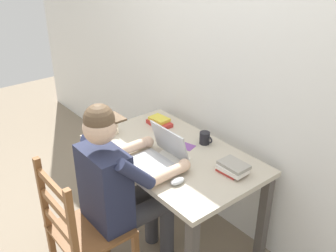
{
  "coord_description": "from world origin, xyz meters",
  "views": [
    {
      "loc": [
        1.74,
        -1.45,
        2.07
      ],
      "look_at": [
        0.01,
        -0.05,
        0.95
      ],
      "focal_mm": 41.05,
      "sensor_mm": 36.0,
      "label": 1
    }
  ],
  "objects_px": {
    "coffee_mug_dark": "(205,138)",
    "book_stack_main": "(233,168)",
    "seated_person": "(120,184)",
    "desk": "(172,165)",
    "laptop": "(159,156)",
    "landscape_photo_print": "(185,146)",
    "wooden_chair": "(83,232)",
    "computer_mouse": "(177,181)",
    "book_stack_side": "(159,122)",
    "coffee_mug_white": "(113,128)"
  },
  "relations": [
    {
      "from": "seated_person",
      "to": "computer_mouse",
      "type": "bearing_deg",
      "value": 42.81
    },
    {
      "from": "book_stack_main",
      "to": "book_stack_side",
      "type": "bearing_deg",
      "value": 175.75
    },
    {
      "from": "computer_mouse",
      "to": "book_stack_side",
      "type": "distance_m",
      "value": 0.8
    },
    {
      "from": "book_stack_side",
      "to": "landscape_photo_print",
      "type": "height_order",
      "value": "book_stack_side"
    },
    {
      "from": "computer_mouse",
      "to": "book_stack_side",
      "type": "height_order",
      "value": "book_stack_side"
    },
    {
      "from": "desk",
      "to": "wooden_chair",
      "type": "bearing_deg",
      "value": -86.59
    },
    {
      "from": "landscape_photo_print",
      "to": "wooden_chair",
      "type": "bearing_deg",
      "value": -103.32
    },
    {
      "from": "desk",
      "to": "computer_mouse",
      "type": "height_order",
      "value": "computer_mouse"
    },
    {
      "from": "desk",
      "to": "computer_mouse",
      "type": "xyz_separation_m",
      "value": [
        0.3,
        -0.21,
        0.12
      ]
    },
    {
      "from": "coffee_mug_dark",
      "to": "landscape_photo_print",
      "type": "xyz_separation_m",
      "value": [
        -0.06,
        -0.13,
        -0.04
      ]
    },
    {
      "from": "wooden_chair",
      "to": "computer_mouse",
      "type": "xyz_separation_m",
      "value": [
        0.26,
        0.52,
        0.28
      ]
    },
    {
      "from": "computer_mouse",
      "to": "book_stack_side",
      "type": "bearing_deg",
      "value": 149.75
    },
    {
      "from": "book_stack_main",
      "to": "book_stack_side",
      "type": "distance_m",
      "value": 0.82
    },
    {
      "from": "seated_person",
      "to": "laptop",
      "type": "bearing_deg",
      "value": 88.75
    },
    {
      "from": "coffee_mug_white",
      "to": "book_stack_main",
      "type": "relative_size",
      "value": 0.65
    },
    {
      "from": "coffee_mug_dark",
      "to": "book_stack_main",
      "type": "distance_m",
      "value": 0.4
    },
    {
      "from": "seated_person",
      "to": "book_stack_side",
      "type": "height_order",
      "value": "seated_person"
    },
    {
      "from": "desk",
      "to": "laptop",
      "type": "relative_size",
      "value": 3.75
    },
    {
      "from": "desk",
      "to": "wooden_chair",
      "type": "height_order",
      "value": "wooden_chair"
    },
    {
      "from": "book_stack_side",
      "to": "landscape_photo_print",
      "type": "relative_size",
      "value": 1.53
    },
    {
      "from": "seated_person",
      "to": "desk",
      "type": "bearing_deg",
      "value": 95.51
    },
    {
      "from": "computer_mouse",
      "to": "coffee_mug_white",
      "type": "xyz_separation_m",
      "value": [
        -0.8,
        0.04,
        0.03
      ]
    },
    {
      "from": "landscape_photo_print",
      "to": "seated_person",
      "type": "bearing_deg",
      "value": -101.65
    },
    {
      "from": "seated_person",
      "to": "laptop",
      "type": "height_order",
      "value": "seated_person"
    },
    {
      "from": "landscape_photo_print",
      "to": "desk",
      "type": "bearing_deg",
      "value": -103.26
    },
    {
      "from": "book_stack_side",
      "to": "coffee_mug_white",
      "type": "bearing_deg",
      "value": -106.44
    },
    {
      "from": "seated_person",
      "to": "coffee_mug_white",
      "type": "distance_m",
      "value": 0.61
    },
    {
      "from": "seated_person",
      "to": "wooden_chair",
      "type": "relative_size",
      "value": 1.32
    },
    {
      "from": "coffee_mug_white",
      "to": "coffee_mug_dark",
      "type": "height_order",
      "value": "same"
    },
    {
      "from": "laptop",
      "to": "landscape_photo_print",
      "type": "distance_m",
      "value": 0.29
    },
    {
      "from": "wooden_chair",
      "to": "laptop",
      "type": "relative_size",
      "value": 2.86
    },
    {
      "from": "desk",
      "to": "book_stack_main",
      "type": "relative_size",
      "value": 6.54
    },
    {
      "from": "coffee_mug_white",
      "to": "coffee_mug_dark",
      "type": "bearing_deg",
      "value": 37.69
    },
    {
      "from": "coffee_mug_dark",
      "to": "laptop",
      "type": "bearing_deg",
      "value": -90.49
    },
    {
      "from": "book_stack_main",
      "to": "seated_person",
      "type": "bearing_deg",
      "value": -123.66
    },
    {
      "from": "computer_mouse",
      "to": "seated_person",
      "type": "bearing_deg",
      "value": -137.19
    },
    {
      "from": "book_stack_main",
      "to": "coffee_mug_dark",
      "type": "bearing_deg",
      "value": 161.67
    },
    {
      "from": "coffee_mug_white",
      "to": "book_stack_main",
      "type": "height_order",
      "value": "coffee_mug_white"
    },
    {
      "from": "seated_person",
      "to": "wooden_chair",
      "type": "bearing_deg",
      "value": -90.0
    },
    {
      "from": "desk",
      "to": "landscape_photo_print",
      "type": "bearing_deg",
      "value": 93.48
    },
    {
      "from": "desk",
      "to": "coffee_mug_dark",
      "type": "distance_m",
      "value": 0.3
    },
    {
      "from": "seated_person",
      "to": "landscape_photo_print",
      "type": "height_order",
      "value": "seated_person"
    },
    {
      "from": "wooden_chair",
      "to": "landscape_photo_print",
      "type": "bearing_deg",
      "value": 93.42
    },
    {
      "from": "coffee_mug_dark",
      "to": "landscape_photo_print",
      "type": "relative_size",
      "value": 0.86
    },
    {
      "from": "landscape_photo_print",
      "to": "laptop",
      "type": "bearing_deg",
      "value": -94.94
    },
    {
      "from": "wooden_chair",
      "to": "coffee_mug_white",
      "type": "distance_m",
      "value": 0.84
    },
    {
      "from": "coffee_mug_dark",
      "to": "coffee_mug_white",
      "type": "bearing_deg",
      "value": -142.31
    },
    {
      "from": "coffee_mug_white",
      "to": "coffee_mug_dark",
      "type": "xyz_separation_m",
      "value": [
        0.55,
        0.42,
        -0.0
      ]
    },
    {
      "from": "book_stack_main",
      "to": "computer_mouse",
      "type": "bearing_deg",
      "value": -110.62
    },
    {
      "from": "coffee_mug_dark",
      "to": "book_stack_main",
      "type": "bearing_deg",
      "value": -18.33
    }
  ]
}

